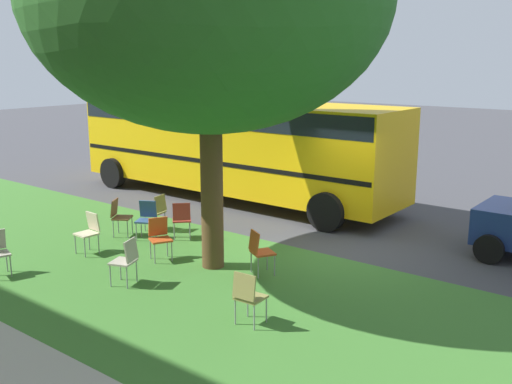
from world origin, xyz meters
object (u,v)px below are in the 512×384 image
Objects in this scene: chair_6 at (182,217)px; chair_9 at (248,294)px; chair_1 at (157,210)px; school_bus at (232,140)px; chair_2 at (160,235)px; chair_3 at (126,258)px; chair_5 at (119,214)px; chair_8 at (259,249)px; chair_4 at (89,230)px; chair_7 at (147,217)px.

chair_6 is 4.76m from chair_9.
school_bus is at bearing -78.87° from chair_1.
chair_2 is at bearing 138.61° from chair_1.
chair_6 is (1.20, -2.63, 0.00)m from chair_3.
chair_2 and chair_5 have the same top height.
chair_3 is at bearing 114.56° from chair_6.
chair_3 is at bearing 112.88° from chair_2.
chair_1 is 1.00× the size of chair_8.
chair_4 is at bearing 65.78° from chair_6.
chair_2 is 1.00× the size of chair_7.
chair_2 is 1.00× the size of chair_5.
chair_5 is at bearing 66.69° from chair_1.
chair_4 is 1.00× the size of chair_8.
chair_3 and chair_6 have the same top height.
chair_1 is at bearing -12.92° from chair_8.
chair_5 and chair_6 have the same top height.
chair_6 and chair_8 have the same top height.
school_bus reaches higher than chair_9.
chair_8 is at bearing -56.96° from chair_9.
chair_7 is at bearing -32.09° from chair_2.
chair_8 is (-3.79, 0.87, 0.00)m from chair_1.
chair_4 is 1.00× the size of chair_9.
chair_4 is 2.10m from chair_6.
chair_7 is (0.68, 0.45, 0.00)m from chair_6.
chair_9 is (-5.36, 1.86, 0.00)m from chair_5.
chair_8 is 2.21m from chair_9.
chair_2 is at bearing -67.12° from chair_3.
school_bus is (4.52, -4.59, 1.24)m from chair_8.
chair_6 is 1.00× the size of chair_7.
chair_8 is (-2.81, 0.72, 0.00)m from chair_6.
chair_1 is 0.93m from chair_5.
chair_4 is (2.06, -0.71, 0.00)m from chair_3.
chair_5 is at bearing 27.67° from chair_6.
chair_4 is at bearing 18.02° from chair_8.
chair_2 is at bearing 116.30° from chair_6.
chair_2 and chair_7 have the same top height.
chair_2 is 1.62m from chair_4.
chair_5 is 1.00× the size of chair_9.
chair_1 and chair_2 have the same top height.
chair_1 and chair_8 have the same top height.
chair_7 is (-0.18, -1.47, 0.00)m from chair_4.
chair_7 is at bearing -4.45° from chair_8.
chair_1 is 1.00× the size of chair_2.
chair_4 is 1.00× the size of chair_5.
chair_1 is 3.53m from chair_3.
chair_4 and chair_5 have the same top height.
school_bus is (2.34, -5.14, 1.24)m from chair_2.
chair_3 is 1.00× the size of chair_7.
chair_1 is at bearing -113.31° from chair_5.
chair_9 is (-2.81, -0.06, 0.00)m from chair_3.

